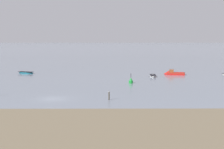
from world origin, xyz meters
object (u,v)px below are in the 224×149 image
(rowboat_moored_3, at_px, (26,73))
(mooring_post_left, at_px, (109,96))
(rowboat_moored_2, at_px, (153,76))
(channel_buoy, at_px, (131,81))
(motorboat_moored_0, at_px, (172,74))

(rowboat_moored_3, relative_size, mooring_post_left, 3.06)
(rowboat_moored_3, bearing_deg, rowboat_moored_2, 11.06)
(rowboat_moored_2, relative_size, channel_buoy, 1.84)
(rowboat_moored_2, distance_m, mooring_post_left, 31.25)
(motorboat_moored_0, relative_size, channel_buoy, 2.42)
(motorboat_moored_0, height_order, rowboat_moored_3, motorboat_moored_0)
(motorboat_moored_0, relative_size, rowboat_moored_3, 1.18)
(rowboat_moored_2, xyz_separation_m, mooring_post_left, (-10.81, -29.31, 0.49))
(motorboat_moored_0, relative_size, mooring_post_left, 3.62)
(motorboat_moored_0, distance_m, rowboat_moored_2, 6.69)
(mooring_post_left, bearing_deg, channel_buoy, 75.69)
(motorboat_moored_0, relative_size, rowboat_moored_2, 1.31)
(channel_buoy, distance_m, mooring_post_left, 18.73)
(motorboat_moored_0, bearing_deg, rowboat_moored_2, 42.94)
(rowboat_moored_2, bearing_deg, mooring_post_left, 164.37)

